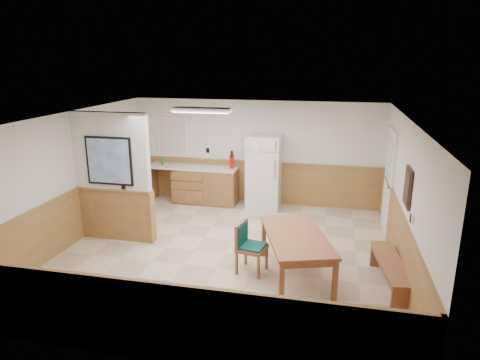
% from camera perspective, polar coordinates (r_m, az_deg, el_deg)
% --- Properties ---
extents(ground, '(6.00, 6.00, 0.00)m').
position_cam_1_polar(ground, '(7.96, -1.98, -9.72)').
color(ground, beige).
rests_on(ground, ground).
extents(ceiling, '(6.00, 6.00, 0.02)m').
position_cam_1_polar(ceiling, '(7.24, -2.17, 8.41)').
color(ceiling, silver).
rests_on(ceiling, back_wall).
extents(back_wall, '(6.00, 0.02, 2.50)m').
position_cam_1_polar(back_wall, '(10.34, 2.08, 3.68)').
color(back_wall, silver).
rests_on(back_wall, ground).
extents(right_wall, '(0.02, 6.00, 2.50)m').
position_cam_1_polar(right_wall, '(7.38, 21.13, -2.49)').
color(right_wall, silver).
rests_on(right_wall, ground).
extents(left_wall, '(0.02, 6.00, 2.50)m').
position_cam_1_polar(left_wall, '(8.73, -21.51, 0.23)').
color(left_wall, silver).
rests_on(left_wall, ground).
extents(wainscot_back, '(6.00, 0.04, 1.00)m').
position_cam_1_polar(wainscot_back, '(10.51, 2.02, -0.34)').
color(wainscot_back, '#A67542').
rests_on(wainscot_back, ground).
extents(wainscot_right, '(0.04, 6.00, 1.00)m').
position_cam_1_polar(wainscot_right, '(7.64, 20.42, -7.83)').
color(wainscot_right, '#A67542').
rests_on(wainscot_right, ground).
extents(wainscot_left, '(0.04, 6.00, 1.00)m').
position_cam_1_polar(wainscot_left, '(8.94, -20.91, -4.41)').
color(wainscot_left, '#A67542').
rests_on(wainscot_left, ground).
extents(partition_wall, '(1.50, 0.20, 2.50)m').
position_cam_1_polar(partition_wall, '(8.51, -16.57, 0.18)').
color(partition_wall, silver).
rests_on(partition_wall, ground).
extents(kitchen_counter, '(2.20, 0.61, 1.00)m').
position_cam_1_polar(kitchen_counter, '(10.52, -4.76, -0.59)').
color(kitchen_counter, brown).
rests_on(kitchen_counter, ground).
extents(exterior_door, '(0.07, 1.02, 2.15)m').
position_cam_1_polar(exterior_door, '(9.24, 19.17, 0.01)').
color(exterior_door, white).
rests_on(exterior_door, ground).
extents(kitchen_window, '(0.80, 0.04, 1.00)m').
position_cam_1_polar(kitchen_window, '(10.83, -8.97, 5.67)').
color(kitchen_window, white).
rests_on(kitchen_window, back_wall).
extents(wall_painting, '(0.04, 0.50, 0.60)m').
position_cam_1_polar(wall_painting, '(7.01, 21.44, -0.90)').
color(wall_painting, '#351F15').
rests_on(wall_painting, right_wall).
extents(fluorescent_fixture, '(1.20, 0.30, 0.09)m').
position_cam_1_polar(fluorescent_fixture, '(8.71, -5.16, 9.28)').
color(fluorescent_fixture, white).
rests_on(fluorescent_fixture, ceiling).
extents(refrigerator, '(0.77, 0.72, 1.75)m').
position_cam_1_polar(refrigerator, '(10.03, 3.20, 1.06)').
color(refrigerator, silver).
rests_on(refrigerator, ground).
extents(dining_table, '(1.40, 1.98, 0.75)m').
position_cam_1_polar(dining_table, '(6.94, 7.49, -7.92)').
color(dining_table, '#A9603E').
rests_on(dining_table, ground).
extents(dining_bench, '(0.52, 1.58, 0.45)m').
position_cam_1_polar(dining_bench, '(7.10, 19.49, -10.98)').
color(dining_bench, '#A9603E').
rests_on(dining_bench, ground).
extents(dining_chair, '(0.69, 0.53, 0.85)m').
position_cam_1_polar(dining_chair, '(7.16, 0.95, -8.42)').
color(dining_chair, '#A9603E').
rests_on(dining_chair, ground).
extents(fire_extinguisher, '(0.11, 0.11, 0.42)m').
position_cam_1_polar(fire_extinguisher, '(10.22, -1.10, 2.60)').
color(fire_extinguisher, red).
rests_on(fire_extinguisher, kitchen_counter).
extents(soap_bottle, '(0.08, 0.08, 0.21)m').
position_cam_1_polar(soap_bottle, '(10.73, -10.30, 2.53)').
color(soap_bottle, '#167D27').
rests_on(soap_bottle, kitchen_counter).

